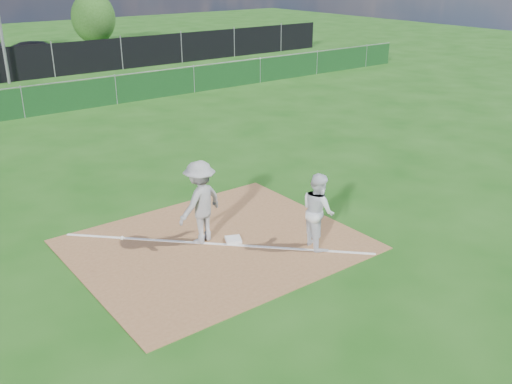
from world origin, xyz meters
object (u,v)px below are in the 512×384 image
first_base (233,240)px  runner (318,211)px  car_right (42,53)px  play_at_first (200,202)px  tree_right (93,18)px

first_base → runner: (1.37, -1.27, 0.79)m
runner → car_right: 28.03m
runner → car_right: bearing=9.3°
play_at_first → first_base: bearing=-39.3°
play_at_first → car_right: 26.61m
first_base → car_right: 26.97m
runner → tree_right: bearing=0.6°
runner → first_base: bearing=62.8°
runner → car_right: (3.06, 27.86, -0.15)m
car_right → tree_right: bearing=-29.5°
runner → tree_right: 35.60m
play_at_first → runner: (1.93, -1.72, -0.11)m
play_at_first → runner: play_at_first is taller
first_base → car_right: car_right is taller
runner → tree_right: size_ratio=0.44×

